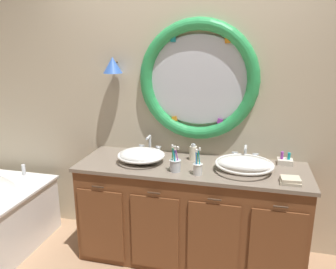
{
  "coord_description": "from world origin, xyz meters",
  "views": [
    {
      "loc": [
        0.55,
        -2.33,
        1.85
      ],
      "look_at": [
        -0.09,
        0.25,
        1.11
      ],
      "focal_mm": 35.93,
      "sensor_mm": 36.0,
      "label": 1
    }
  ],
  "objects_px": {
    "sink_basin_left": "(141,155)",
    "sink_basin_right": "(244,164)",
    "toothbrush_holder_right": "(198,168)",
    "soap_dispenser": "(193,153)",
    "toothbrush_holder_left": "(175,164)",
    "folded_hand_towel": "(290,181)",
    "toiletry_basket": "(285,161)"
  },
  "relations": [
    {
      "from": "sink_basin_left",
      "to": "sink_basin_right",
      "type": "xyz_separation_m",
      "value": [
        0.85,
        0.0,
        -0.0
      ]
    },
    {
      "from": "toothbrush_holder_left",
      "to": "folded_hand_towel",
      "type": "bearing_deg",
      "value": -1.83
    },
    {
      "from": "folded_hand_towel",
      "to": "toothbrush_holder_left",
      "type": "bearing_deg",
      "value": 178.17
    },
    {
      "from": "toothbrush_holder_left",
      "to": "toothbrush_holder_right",
      "type": "bearing_deg",
      "value": -7.91
    },
    {
      "from": "toothbrush_holder_right",
      "to": "folded_hand_towel",
      "type": "xyz_separation_m",
      "value": [
        0.68,
        -0.0,
        -0.03
      ]
    },
    {
      "from": "sink_basin_left",
      "to": "toothbrush_holder_left",
      "type": "xyz_separation_m",
      "value": [
        0.32,
        -0.13,
        -0.0
      ]
    },
    {
      "from": "soap_dispenser",
      "to": "folded_hand_towel",
      "type": "distance_m",
      "value": 0.83
    },
    {
      "from": "toothbrush_holder_right",
      "to": "toiletry_basket",
      "type": "bearing_deg",
      "value": 30.58
    },
    {
      "from": "sink_basin_left",
      "to": "toiletry_basket",
      "type": "bearing_deg",
      "value": 11.42
    },
    {
      "from": "toothbrush_holder_left",
      "to": "soap_dispenser",
      "type": "xyz_separation_m",
      "value": [
        0.09,
        0.29,
        0.01
      ]
    },
    {
      "from": "sink_basin_right",
      "to": "toothbrush_holder_left",
      "type": "distance_m",
      "value": 0.54
    },
    {
      "from": "toothbrush_holder_left",
      "to": "toiletry_basket",
      "type": "relative_size",
      "value": 1.78
    },
    {
      "from": "toothbrush_holder_left",
      "to": "folded_hand_towel",
      "type": "xyz_separation_m",
      "value": [
        0.86,
        -0.03,
        -0.04
      ]
    },
    {
      "from": "sink_basin_left",
      "to": "toiletry_basket",
      "type": "relative_size",
      "value": 3.28
    },
    {
      "from": "sink_basin_left",
      "to": "folded_hand_towel",
      "type": "relative_size",
      "value": 2.76
    },
    {
      "from": "toothbrush_holder_right",
      "to": "soap_dispenser",
      "type": "relative_size",
      "value": 1.44
    },
    {
      "from": "folded_hand_towel",
      "to": "toiletry_basket",
      "type": "height_order",
      "value": "toiletry_basket"
    },
    {
      "from": "toothbrush_holder_right",
      "to": "sink_basin_left",
      "type": "bearing_deg",
      "value": 162.64
    },
    {
      "from": "sink_basin_left",
      "to": "toothbrush_holder_left",
      "type": "relative_size",
      "value": 1.85
    },
    {
      "from": "toothbrush_holder_left",
      "to": "toiletry_basket",
      "type": "height_order",
      "value": "toothbrush_holder_left"
    },
    {
      "from": "soap_dispenser",
      "to": "folded_hand_towel",
      "type": "height_order",
      "value": "soap_dispenser"
    },
    {
      "from": "sink_basin_right",
      "to": "soap_dispenser",
      "type": "height_order",
      "value": "soap_dispenser"
    },
    {
      "from": "sink_basin_right",
      "to": "soap_dispenser",
      "type": "xyz_separation_m",
      "value": [
        -0.43,
        0.16,
        0.01
      ]
    },
    {
      "from": "sink_basin_left",
      "to": "toothbrush_holder_left",
      "type": "height_order",
      "value": "toothbrush_holder_left"
    },
    {
      "from": "sink_basin_left",
      "to": "toothbrush_holder_left",
      "type": "bearing_deg",
      "value": -22.3
    },
    {
      "from": "sink_basin_left",
      "to": "sink_basin_right",
      "type": "relative_size",
      "value": 0.87
    },
    {
      "from": "sink_basin_right",
      "to": "toothbrush_holder_right",
      "type": "bearing_deg",
      "value": -155.3
    },
    {
      "from": "sink_basin_left",
      "to": "folded_hand_towel",
      "type": "distance_m",
      "value": 1.2
    },
    {
      "from": "toothbrush_holder_right",
      "to": "sink_basin_right",
      "type": "bearing_deg",
      "value": 24.7
    },
    {
      "from": "folded_hand_towel",
      "to": "toiletry_basket",
      "type": "distance_m",
      "value": 0.4
    },
    {
      "from": "sink_basin_right",
      "to": "toiletry_basket",
      "type": "bearing_deg",
      "value": 36.11
    },
    {
      "from": "soap_dispenser",
      "to": "sink_basin_right",
      "type": "bearing_deg",
      "value": -20.32
    }
  ]
}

